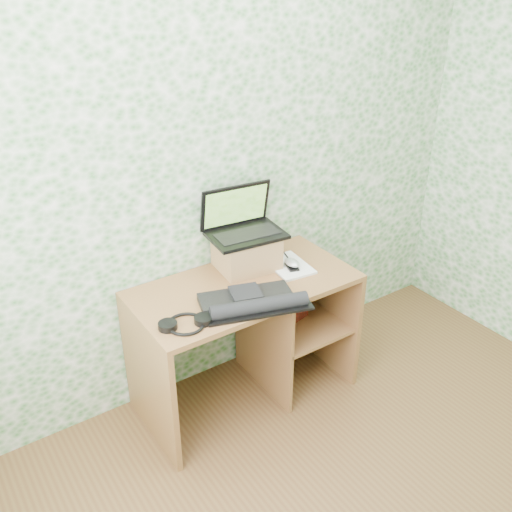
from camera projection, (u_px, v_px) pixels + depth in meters
wall_back at (211, 168)px, 2.98m from camera, size 3.50×0.00×3.50m
desk at (254, 319)px, 3.20m from camera, size 1.20×0.60×0.75m
riser at (247, 252)px, 3.12m from camera, size 0.34×0.29×0.19m
laptop at (242, 223)px, 3.08m from camera, size 0.43×0.32×0.27m
keyboard at (252, 302)px, 2.81m from camera, size 0.54×0.41×0.07m
headphones at (186, 323)px, 2.67m from camera, size 0.25×0.23×0.03m
notepad at (289, 266)px, 3.17m from camera, size 0.23×0.30×0.01m
mouse at (292, 264)px, 3.13m from camera, size 0.10×0.12×0.04m
pen at (287, 256)px, 3.25m from camera, size 0.04×0.12×0.01m
red_box at (292, 301)px, 3.27m from camera, size 0.24×0.12×0.27m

